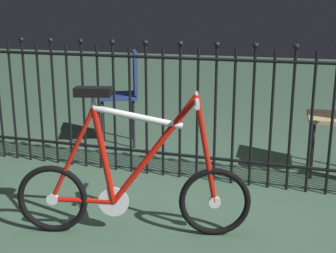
# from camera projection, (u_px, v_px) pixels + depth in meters

# --- Properties ---
(ground_plane) EXTENTS (20.00, 20.00, 0.00)m
(ground_plane) POSITION_uv_depth(u_px,v_px,m) (168.00, 221.00, 2.85)
(ground_plane) COLOR #3A5642
(iron_fence) EXTENTS (4.19, 0.07, 1.12)m
(iron_fence) POSITION_uv_depth(u_px,v_px,m) (194.00, 109.00, 3.41)
(iron_fence) COLOR black
(iron_fence) RESTS_ON ground
(bicycle) EXTENTS (1.32, 0.49, 0.87)m
(bicycle) POSITION_uv_depth(u_px,v_px,m) (132.00, 184.00, 2.62)
(bicycle) COLOR black
(bicycle) RESTS_ON ground
(chair_navy) EXTENTS (0.49, 0.49, 0.90)m
(chair_navy) POSITION_uv_depth(u_px,v_px,m) (125.00, 88.00, 4.32)
(chair_navy) COLOR black
(chair_navy) RESTS_ON ground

